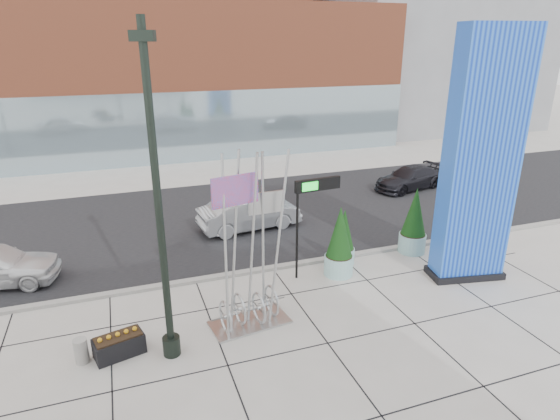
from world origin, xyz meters
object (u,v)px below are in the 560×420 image
object	(u,v)px
lamp_post	(161,236)
public_art_sculpture	(249,282)
blue_pylon	(480,165)
car_silver_mid	(249,213)
concrete_bollard	(81,351)
overhead_street_sign	(314,194)

from	to	relation	value
lamp_post	public_art_sculpture	world-z (taller)	lamp_post
blue_pylon	lamp_post	xyz separation A→B (m)	(-10.99, -1.08, -0.67)
car_silver_mid	public_art_sculpture	bearing A→B (deg)	157.50
lamp_post	concrete_bollard	size ratio (longest dim) A/B	12.27
lamp_post	overhead_street_sign	distance (m)	6.39
concrete_bollard	car_silver_mid	world-z (taller)	car_silver_mid
lamp_post	public_art_sculpture	distance (m)	3.41
blue_pylon	concrete_bollard	bearing A→B (deg)	-166.89
car_silver_mid	blue_pylon	bearing A→B (deg)	-145.04
lamp_post	overhead_street_sign	world-z (taller)	lamp_post
car_silver_mid	lamp_post	bearing A→B (deg)	144.02
public_art_sculpture	overhead_street_sign	bearing A→B (deg)	28.87
concrete_bollard	overhead_street_sign	bearing A→B (deg)	17.80
overhead_street_sign	concrete_bollard	bearing A→B (deg)	-167.30
lamp_post	public_art_sculpture	xyz separation A→B (m)	(2.51, 0.74, -2.19)
public_art_sculpture	car_silver_mid	distance (m)	7.84
overhead_street_sign	car_silver_mid	distance (m)	5.84
blue_pylon	lamp_post	size ratio (longest dim) A/B	1.00
lamp_post	overhead_street_sign	size ratio (longest dim) A/B	2.37
public_art_sculpture	overhead_street_sign	xyz separation A→B (m)	(3.10, 2.29, 1.78)
blue_pylon	car_silver_mid	bearing A→B (deg)	141.97
blue_pylon	concrete_bollard	distance (m)	13.95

